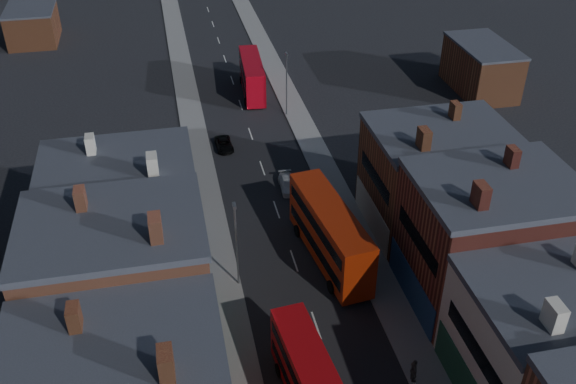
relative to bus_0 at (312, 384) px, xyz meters
name	(u,v)px	position (x,y,z in m)	size (l,w,h in m)	color
pavement_west	(200,165)	(-4.27, 33.42, -2.42)	(3.00, 200.00, 0.12)	gray
pavement_east	(316,153)	(8.73, 33.42, -2.42)	(3.00, 200.00, 0.12)	gray
lamp_post_2	(236,240)	(-2.97, 13.42, 2.22)	(0.25, 0.70, 8.12)	slate
lamp_post_3	(287,80)	(7.43, 43.42, 2.22)	(0.25, 0.70, 8.12)	slate
bus_0	(312,384)	(0.00, 0.00, 0.00)	(3.51, 10.85, 4.60)	#AF0A0E
bus_1	(330,232)	(5.27, 15.02, 0.45)	(4.43, 12.87, 5.44)	#B0260A
bus_2	(252,76)	(4.32, 50.59, 0.05)	(3.27, 11.00, 4.69)	#A60714
car_2	(224,144)	(-1.24, 36.61, -1.95)	(1.78, 3.87, 1.08)	black
car_3	(288,184)	(4.10, 26.90, -1.91)	(1.61, 3.96, 1.15)	silver
ped_3	(414,371)	(7.53, 0.72, -1.37)	(1.16, 0.53, 1.98)	#545048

